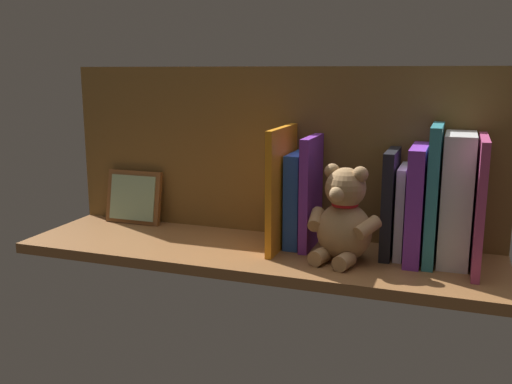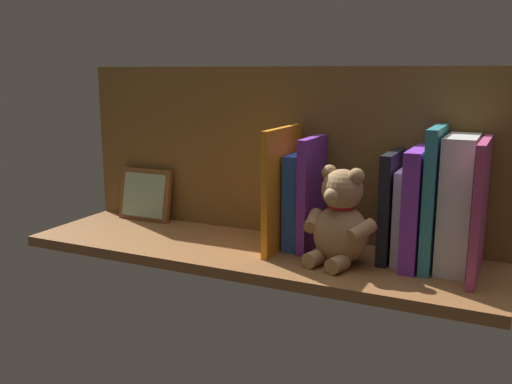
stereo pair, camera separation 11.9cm
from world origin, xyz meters
TOP-DOWN VIEW (x-y plane):
  - ground_plane at (0.00, 0.00)cm, footprint 101.11×29.82cm
  - shelf_back_panel at (0.00, -12.66)cm, footprint 101.11×1.50cm
  - book_0 at (-43.71, -2.09)cm, footprint 1.51×18.84cm
  - dictionary_thick_white at (-39.64, -4.51)cm, footprint 5.69×13.81cm
  - book_1 at (-35.30, -3.97)cm, footprint 2.07×15.09cm
  - book_2 at (-32.27, -3.74)cm, footprint 3.07×15.55cm
  - book_3 at (-29.42, -5.46)cm, footprint 1.70×12.11cm
  - book_4 at (-27.03, -5.03)cm, footprint 2.15×12.97cm
  - teddy_bear at (-19.05, 2.02)cm, footprint 15.01×14.21cm
  - book_5 at (-10.60, -4.90)cm, footprint 1.88×13.23cm
  - book_6 at (-7.62, -5.45)cm, footprint 3.15×12.13cm
  - book_7 at (-4.91, -2.37)cm, footprint 1.34×18.29cm
  - picture_frame_leaning at (35.36, -9.28)cm, footprint 14.54×3.89cm

SIDE VIEW (x-z plane):
  - ground_plane at x=0.00cm, z-range -2.20..0.00cm
  - picture_frame_leaning at x=35.36cm, z-range -0.12..12.91cm
  - teddy_bear at x=-19.05cm, z-range -1.15..18.03cm
  - book_3 at x=-29.42cm, z-range 0.00..18.41cm
  - book_6 at x=-7.62cm, z-range 0.00..20.02cm
  - book_4 at x=-27.03cm, z-range 0.00..21.55cm
  - book_2 at x=-32.27cm, z-range 0.00..22.74cm
  - book_5 at x=-10.60cm, z-range 0.00..23.66cm
  - book_0 at x=-43.71cm, z-range 0.00..25.15cm
  - dictionary_thick_white at x=-39.64cm, z-range 0.00..25.38cm
  - book_7 at x=-4.91cm, z-range 0.00..25.63cm
  - book_1 at x=-35.30cm, z-range 0.00..26.92cm
  - shelf_back_panel at x=0.00cm, z-range 0.00..37.88cm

